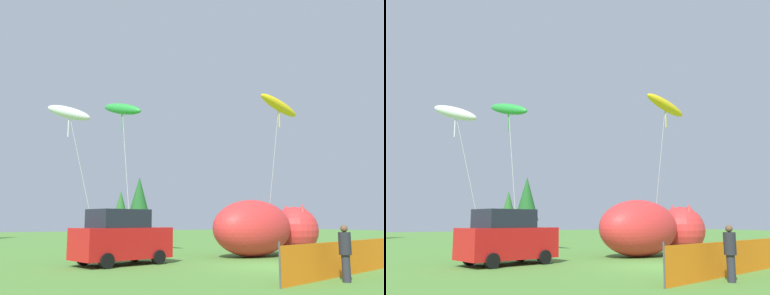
{
  "view_description": "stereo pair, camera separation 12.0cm",
  "coord_description": "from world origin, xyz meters",
  "views": [
    {
      "loc": [
        -11.94,
        -13.28,
        1.82
      ],
      "look_at": [
        -1.46,
        3.98,
        5.27
      ],
      "focal_mm": 40.0,
      "sensor_mm": 36.0,
      "label": 1
    },
    {
      "loc": [
        -11.84,
        -13.34,
        1.82
      ],
      "look_at": [
        -1.46,
        3.98,
        5.27
      ],
      "focal_mm": 40.0,
      "sensor_mm": 36.0,
      "label": 2
    }
  ],
  "objects": [
    {
      "name": "safety_fence",
      "position": [
        0.03,
        -3.33,
        0.57
      ],
      "size": [
        7.41,
        1.87,
        1.24
      ],
      "rotation": [
        0.0,
        0.0,
        0.24
      ],
      "color": "orange",
      "rests_on": "ground"
    },
    {
      "name": "kite_yellow_hero",
      "position": [
        4.87,
        4.68,
        8.4
      ],
      "size": [
        3.12,
        1.53,
        9.13
      ],
      "color": "silver",
      "rests_on": "ground"
    },
    {
      "name": "folding_chair",
      "position": [
        4.18,
        -0.95,
        0.52
      ],
      "size": [
        0.74,
        0.74,
        0.91
      ],
      "rotation": [
        0.0,
        0.0,
        -2.17
      ],
      "color": "maroon",
      "rests_on": "ground"
    },
    {
      "name": "horizon_tree_east",
      "position": [
        11.32,
        38.35,
        4.61
      ],
      "size": [
        3.14,
        3.14,
        7.5
      ],
      "color": "brown",
      "rests_on": "ground"
    },
    {
      "name": "spectator_in_green_shirt",
      "position": [
        -1.12,
        -4.37,
        0.92
      ],
      "size": [
        0.37,
        0.37,
        1.69
      ],
      "color": "#2D2D38",
      "rests_on": "ground"
    },
    {
      "name": "parked_car",
      "position": [
        -4.99,
        3.91,
        1.1
      ],
      "size": [
        4.34,
        2.59,
        2.28
      ],
      "rotation": [
        0.0,
        0.0,
        0.2
      ],
      "color": "red",
      "rests_on": "ground"
    },
    {
      "name": "horizon_tree_mid",
      "position": [
        8.72,
        38.22,
        3.39
      ],
      "size": [
        2.32,
        2.32,
        5.53
      ],
      "color": "brown",
      "rests_on": "ground"
    },
    {
      "name": "ground_plane",
      "position": [
        0.0,
        0.0,
        0.0
      ],
      "size": [
        120.0,
        120.0,
        0.0
      ],
      "primitive_type": "plane",
      "color": "#548C38"
    },
    {
      "name": "inflatable_cat",
      "position": [
        3.14,
        4.19,
        1.33
      ],
      "size": [
        7.02,
        3.28,
        2.87
      ],
      "rotation": [
        0.0,
        0.0,
        0.09
      ],
      "color": "red",
      "rests_on": "ground"
    },
    {
      "name": "kite_green_fish",
      "position": [
        -3.27,
        8.53,
        7.95
      ],
      "size": [
        1.74,
        3.1,
        8.69
      ],
      "color": "silver",
      "rests_on": "ground"
    },
    {
      "name": "kite_white_ghost",
      "position": [
        -6.09,
        8.91,
        7.43
      ],
      "size": [
        2.94,
        1.68,
        8.09
      ],
      "color": "silver",
      "rests_on": "ground"
    }
  ]
}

